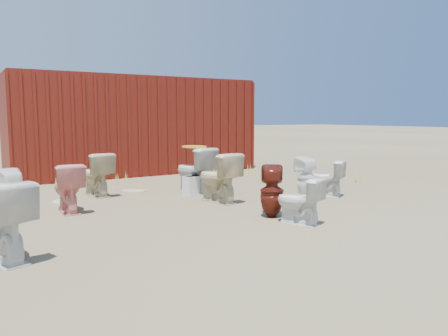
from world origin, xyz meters
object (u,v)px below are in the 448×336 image
toilet_front_c (299,201)px  toilet_back_a (13,194)px  toilet_front_a (0,221)px  toilet_back_e (307,178)px  shipping_container (132,125)px  toilet_back_yellowlid (194,170)px  loose_tank (196,185)px  toilet_back_beige_right (96,174)px  toilet_back_beige_left (218,178)px  toilet_front_pink (68,188)px  toilet_front_e (325,178)px  toilet_front_maroon (272,191)px

toilet_front_c → toilet_back_a: (-3.24, 2.30, 0.04)m
toilet_front_a → toilet_back_e: (4.81, 0.87, -0.03)m
shipping_container → toilet_back_e: size_ratio=7.96×
toilet_front_a → toilet_back_yellowlid: toilet_back_yellowlid is taller
shipping_container → loose_tank: size_ratio=12.00×
toilet_back_a → toilet_back_beige_right: size_ratio=0.90×
toilet_back_beige_left → loose_tank: (0.03, 0.86, -0.25)m
toilet_back_a → toilet_back_e: bearing=157.7°
toilet_front_pink → toilet_back_yellowlid: (2.40, 0.48, 0.06)m
toilet_front_e → toilet_back_e: (-0.50, -0.06, 0.05)m
toilet_front_pink → loose_tank: bearing=-170.9°
toilet_front_c → toilet_back_a: size_ratio=0.89×
toilet_front_pink → toilet_front_e: 4.38m
toilet_front_maroon → toilet_back_e: 1.52m
toilet_front_maroon → toilet_back_a: 3.65m
shipping_container → toilet_back_beige_left: bearing=-92.7°
toilet_front_maroon → toilet_front_c: bearing=132.7°
toilet_back_a → toilet_back_beige_left: 3.11m
toilet_front_pink → loose_tank: size_ratio=1.49×
toilet_back_a → toilet_back_beige_left: (3.08, -0.44, 0.06)m
shipping_container → toilet_front_c: (-0.06, -6.62, -0.88)m
shipping_container → toilet_back_beige_left: (-0.22, -4.77, -0.78)m
toilet_front_a → toilet_front_pink: 2.26m
toilet_back_beige_left → toilet_front_c: bearing=87.0°
toilet_front_e → toilet_back_beige_right: (-3.52, 2.18, 0.07)m
toilet_front_maroon → toilet_back_yellowlid: size_ratio=0.87×
loose_tank → toilet_front_pink: bearing=172.4°
toilet_back_a → toilet_front_c: bearing=135.4°
toilet_front_maroon → loose_tank: (-0.07, 2.19, -0.20)m
toilet_front_a → toilet_back_yellowlid: 4.25m
toilet_back_yellowlid → toilet_front_e: bearing=126.5°
toilet_front_pink → toilet_front_maroon: 3.06m
toilet_back_e → toilet_back_yellowlid: bearing=-44.1°
toilet_back_a → toilet_front_a: bearing=71.8°
toilet_back_beige_right → toilet_back_yellowlid: (1.67, -0.64, 0.03)m
toilet_back_beige_left → loose_tank: 0.89m
toilet_back_e → toilet_back_beige_right: bearing=-30.8°
shipping_container → toilet_front_a: 7.24m
toilet_back_yellowlid → loose_tank: 0.30m
toilet_front_a → toilet_back_yellowlid: bearing=-163.1°
toilet_front_c → toilet_front_a: bearing=-27.5°
shipping_container → toilet_front_maroon: (-0.12, -6.10, -0.83)m
toilet_front_a → toilet_front_maroon: 3.49m
shipping_container → toilet_front_e: shipping_container is taller
toilet_back_beige_left → toilet_back_beige_right: (-1.59, 1.64, -0.02)m
toilet_front_maroon → shipping_container: bearing=-54.3°
toilet_front_c → shipping_container: bearing=-111.8°
toilet_front_a → toilet_back_e: toilet_front_a is taller
toilet_front_maroon → toilet_back_beige_left: bearing=-48.7°
toilet_front_a → loose_tank: 4.13m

